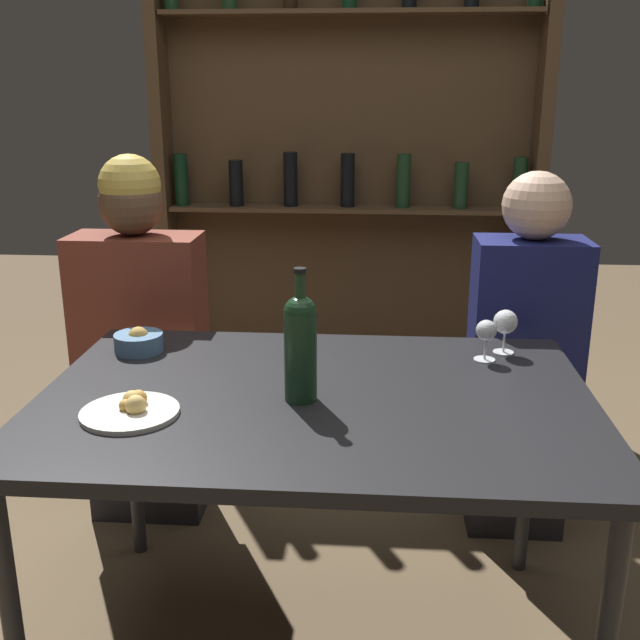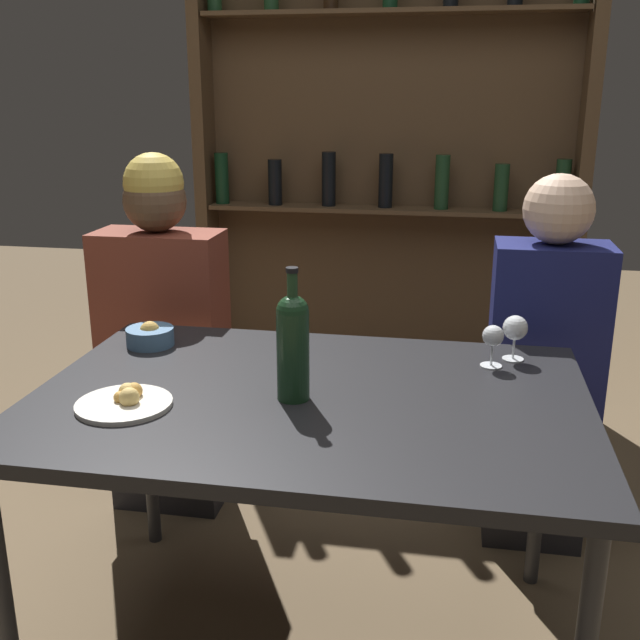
{
  "view_description": "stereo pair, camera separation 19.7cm",
  "coord_description": "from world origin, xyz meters",
  "px_view_note": "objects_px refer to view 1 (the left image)",
  "views": [
    {
      "loc": [
        0.14,
        -1.73,
        1.5
      ],
      "look_at": [
        0.0,
        0.14,
        0.92
      ],
      "focal_mm": 42.0,
      "sensor_mm": 36.0,
      "label": 1
    },
    {
      "loc": [
        0.34,
        -1.71,
        1.5
      ],
      "look_at": [
        0.0,
        0.14,
        0.92
      ],
      "focal_mm": 42.0,
      "sensor_mm": 36.0,
      "label": 2
    }
  ],
  "objects_px": {
    "wine_glass_1": "(505,323)",
    "wine_glass_0": "(486,332)",
    "seated_person_right": "(523,366)",
    "wine_bottle": "(300,343)",
    "snack_bowl": "(139,342)",
    "seated_person_left": "(142,348)",
    "food_plate_0": "(131,409)"
  },
  "relations": [
    {
      "from": "snack_bowl",
      "to": "wine_bottle",
      "type": "bearing_deg",
      "value": -32.06
    },
    {
      "from": "wine_bottle",
      "to": "snack_bowl",
      "type": "xyz_separation_m",
      "value": [
        -0.51,
        0.32,
        -0.12
      ]
    },
    {
      "from": "wine_glass_1",
      "to": "snack_bowl",
      "type": "height_order",
      "value": "wine_glass_1"
    },
    {
      "from": "wine_bottle",
      "to": "wine_glass_0",
      "type": "bearing_deg",
      "value": 32.93
    },
    {
      "from": "wine_bottle",
      "to": "food_plate_0",
      "type": "height_order",
      "value": "wine_bottle"
    },
    {
      "from": "seated_person_left",
      "to": "seated_person_right",
      "type": "bearing_deg",
      "value": 0.0
    },
    {
      "from": "wine_glass_0",
      "to": "wine_glass_1",
      "type": "bearing_deg",
      "value": 46.71
    },
    {
      "from": "snack_bowl",
      "to": "seated_person_right",
      "type": "height_order",
      "value": "seated_person_right"
    },
    {
      "from": "wine_bottle",
      "to": "wine_glass_1",
      "type": "relative_size",
      "value": 2.56
    },
    {
      "from": "seated_person_right",
      "to": "food_plate_0",
      "type": "bearing_deg",
      "value": -141.9
    },
    {
      "from": "wine_glass_0",
      "to": "wine_glass_1",
      "type": "distance_m",
      "value": 0.09
    },
    {
      "from": "wine_bottle",
      "to": "seated_person_right",
      "type": "relative_size",
      "value": 0.26
    },
    {
      "from": "wine_bottle",
      "to": "seated_person_left",
      "type": "xyz_separation_m",
      "value": [
        -0.64,
        0.72,
        -0.28
      ]
    },
    {
      "from": "wine_bottle",
      "to": "snack_bowl",
      "type": "height_order",
      "value": "wine_bottle"
    },
    {
      "from": "wine_glass_0",
      "to": "seated_person_right",
      "type": "height_order",
      "value": "seated_person_right"
    },
    {
      "from": "seated_person_left",
      "to": "seated_person_right",
      "type": "distance_m",
      "value": 1.32
    },
    {
      "from": "wine_bottle",
      "to": "wine_glass_0",
      "type": "relative_size",
      "value": 2.8
    },
    {
      "from": "wine_bottle",
      "to": "food_plate_0",
      "type": "bearing_deg",
      "value": -163.37
    },
    {
      "from": "wine_glass_0",
      "to": "seated_person_left",
      "type": "distance_m",
      "value": 1.22
    },
    {
      "from": "wine_glass_1",
      "to": "wine_bottle",
      "type": "bearing_deg",
      "value": -145.2
    },
    {
      "from": "snack_bowl",
      "to": "food_plate_0",
      "type": "bearing_deg",
      "value": -74.92
    },
    {
      "from": "seated_person_right",
      "to": "wine_glass_0",
      "type": "bearing_deg",
      "value": -115.43
    },
    {
      "from": "food_plate_0",
      "to": "seated_person_left",
      "type": "relative_size",
      "value": 0.18
    },
    {
      "from": "wine_bottle",
      "to": "seated_person_left",
      "type": "distance_m",
      "value": 1.0
    },
    {
      "from": "wine_bottle",
      "to": "wine_glass_1",
      "type": "height_order",
      "value": "wine_bottle"
    },
    {
      "from": "wine_glass_1",
      "to": "wine_glass_0",
      "type": "bearing_deg",
      "value": -133.29
    },
    {
      "from": "wine_glass_0",
      "to": "wine_glass_1",
      "type": "height_order",
      "value": "wine_glass_1"
    },
    {
      "from": "wine_bottle",
      "to": "seated_person_right",
      "type": "xyz_separation_m",
      "value": [
        0.68,
        0.72,
        -0.31
      ]
    },
    {
      "from": "snack_bowl",
      "to": "seated_person_left",
      "type": "distance_m",
      "value": 0.46
    },
    {
      "from": "wine_glass_0",
      "to": "food_plate_0",
      "type": "relative_size",
      "value": 0.51
    },
    {
      "from": "wine_bottle",
      "to": "seated_person_right",
      "type": "bearing_deg",
      "value": 46.69
    },
    {
      "from": "food_plate_0",
      "to": "snack_bowl",
      "type": "bearing_deg",
      "value": 105.08
    }
  ]
}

